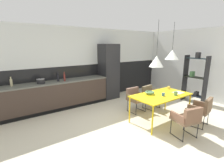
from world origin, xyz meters
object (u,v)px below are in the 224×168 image
(fruit_bowl, at_px, (150,92))
(bottle_spice_small, at_px, (64,77))
(refrigerator_column, at_px, (109,72))
(mug_dark_espresso, at_px, (169,88))
(pendant_lamp_over_table_near, at_px, (156,61))
(pendant_lamp_over_table_far, at_px, (172,55))
(armchair_far_side, at_px, (150,94))
(dining_table, at_px, (161,96))
(bottle_wine_green, at_px, (58,78))
(mug_glass_clear, at_px, (176,93))
(open_book, at_px, (178,93))
(bottle_oil_tall, at_px, (11,82))
(armchair_corner_seat, at_px, (202,108))
(open_shelf_unit, at_px, (195,78))
(cooking_pot, at_px, (41,81))
(armchair_by_stool, at_px, (135,96))
(mug_tall_blue, at_px, (163,94))
(armchair_head_of_table, at_px, (188,118))

(fruit_bowl, height_order, bottle_spice_small, bottle_spice_small)
(refrigerator_column, height_order, mug_dark_espresso, refrigerator_column)
(pendant_lamp_over_table_near, bearing_deg, pendant_lamp_over_table_far, 2.53)
(armchair_far_side, distance_m, bottle_spice_small, 2.80)
(armchair_far_side, bearing_deg, mug_dark_espresso, 95.34)
(dining_table, height_order, bottle_wine_green, bottle_wine_green)
(mug_glass_clear, bearing_deg, open_book, 20.34)
(mug_dark_espresso, bearing_deg, bottle_oil_tall, 148.50)
(armchair_corner_seat, relative_size, open_shelf_unit, 0.42)
(cooking_pot, xyz_separation_m, bottle_spice_small, (0.70, -0.08, 0.05))
(refrigerator_column, height_order, fruit_bowl, refrigerator_column)
(mug_glass_clear, bearing_deg, cooking_pot, 134.45)
(bottle_spice_small, bearing_deg, bottle_wine_green, 151.20)
(dining_table, height_order, cooking_pot, cooking_pot)
(armchair_corner_seat, height_order, open_shelf_unit, open_shelf_unit)
(dining_table, xyz_separation_m, pendant_lamp_over_table_far, (0.32, -0.01, 1.08))
(fruit_bowl, bearing_deg, bottle_wine_green, 126.30)
(armchair_by_stool, distance_m, bottle_wine_green, 2.49)
(open_book, relative_size, mug_glass_clear, 1.87)
(mug_dark_espresso, height_order, cooking_pot, cooking_pot)
(mug_tall_blue, relative_size, cooking_pot, 0.47)
(dining_table, distance_m, cooking_pot, 3.49)
(refrigerator_column, relative_size, pendant_lamp_over_table_far, 2.21)
(cooking_pot, distance_m, open_shelf_unit, 5.13)
(dining_table, relative_size, mug_glass_clear, 11.62)
(mug_glass_clear, relative_size, cooking_pot, 0.59)
(armchair_far_side, xyz_separation_m, armchair_corner_seat, (0.08, -1.62, 0.02))
(dining_table, xyz_separation_m, fruit_bowl, (-0.23, 0.20, 0.10))
(bottle_oil_tall, bearing_deg, mug_glass_clear, -39.72)
(cooking_pot, bearing_deg, open_book, -41.65)
(mug_dark_espresso, bearing_deg, dining_table, -159.47)
(armchair_by_stool, distance_m, armchair_far_side, 0.60)
(refrigerator_column, xyz_separation_m, cooking_pot, (-2.47, -0.02, -0.06))
(armchair_far_side, bearing_deg, open_book, 83.18)
(dining_table, distance_m, open_book, 0.55)
(mug_glass_clear, distance_m, bottle_spice_small, 3.33)
(open_shelf_unit, xyz_separation_m, pendant_lamp_over_table_far, (-1.89, -0.30, 0.87))
(fruit_bowl, bearing_deg, bottle_spice_small, 124.53)
(open_book, distance_m, mug_tall_blue, 0.58)
(armchair_head_of_table, xyz_separation_m, fruit_bowl, (-0.01, 1.10, 0.31))
(open_shelf_unit, bearing_deg, bottle_wine_green, -118.11)
(mug_tall_blue, height_order, bottle_wine_green, bottle_wine_green)
(bottle_spice_small, bearing_deg, armchair_by_stool, -42.28)
(armchair_head_of_table, distance_m, armchair_far_side, 1.87)
(open_book, distance_m, mug_glass_clear, 0.30)
(open_book, xyz_separation_m, mug_tall_blue, (-0.58, 0.05, 0.03))
(mug_dark_espresso, bearing_deg, armchair_by_stool, 138.20)
(armchair_by_stool, relative_size, bottle_oil_tall, 2.71)
(fruit_bowl, distance_m, pendant_lamp_over_table_near, 0.88)
(open_book, bearing_deg, bottle_spice_small, 131.52)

